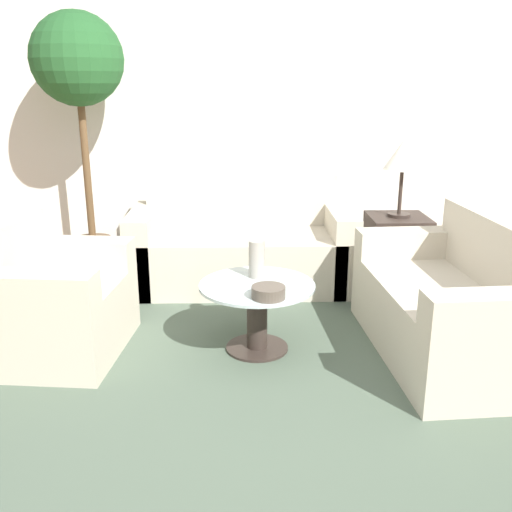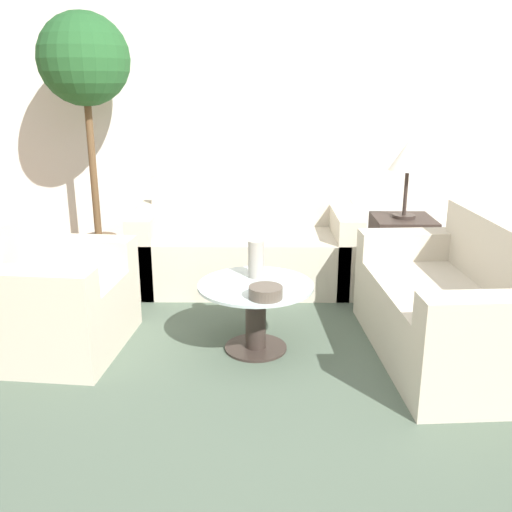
% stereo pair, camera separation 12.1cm
% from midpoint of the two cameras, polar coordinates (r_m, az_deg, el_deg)
% --- Properties ---
extents(ground_plane, '(14.00, 14.00, 0.00)m').
position_cam_midpoint_polar(ground_plane, '(2.97, -0.42, -16.58)').
color(ground_plane, '#8E603D').
extents(wall_back, '(10.00, 0.06, 2.60)m').
position_cam_midpoint_polar(wall_back, '(5.31, -0.01, 13.34)').
color(wall_back, white).
rests_on(wall_back, ground_plane).
extents(rug, '(3.47, 3.41, 0.01)m').
position_cam_midpoint_polar(rug, '(3.71, 0.92, -9.25)').
color(rug, '#4C5B4C').
rests_on(rug, ground_plane).
extents(sofa_main, '(1.82, 0.82, 0.89)m').
position_cam_midpoint_polar(sofa_main, '(4.80, -0.25, 0.74)').
color(sofa_main, beige).
rests_on(sofa_main, ground_plane).
extents(armchair, '(0.85, 0.97, 0.85)m').
position_cam_midpoint_polar(armchair, '(3.81, -18.97, -4.60)').
color(armchair, beige).
rests_on(armchair, ground_plane).
extents(loveseat, '(0.87, 1.51, 0.87)m').
position_cam_midpoint_polar(loveseat, '(3.73, 20.24, -5.25)').
color(loveseat, beige).
rests_on(loveseat, ground_plane).
extents(coffee_table, '(0.72, 0.72, 0.44)m').
position_cam_midpoint_polar(coffee_table, '(3.59, 0.94, -5.20)').
color(coffee_table, '#332823').
rests_on(coffee_table, ground_plane).
extents(side_table, '(0.47, 0.47, 0.60)m').
position_cam_midpoint_polar(side_table, '(4.83, 14.98, 0.29)').
color(side_table, '#332823').
rests_on(side_table, ground_plane).
extents(table_lamp, '(0.30, 0.30, 0.62)m').
position_cam_midpoint_polar(table_lamp, '(4.68, 15.72, 9.43)').
color(table_lamp, '#332823').
rests_on(table_lamp, side_table).
extents(potted_plant, '(0.73, 0.73, 2.18)m').
position_cam_midpoint_polar(potted_plant, '(4.96, -16.00, 16.77)').
color(potted_plant, brown).
rests_on(potted_plant, ground_plane).
extents(vase, '(0.10, 0.10, 0.24)m').
position_cam_midpoint_polar(vase, '(3.62, 0.96, -0.30)').
color(vase, '#9E998E').
rests_on(vase, coffee_table).
extents(bowl, '(0.20, 0.20, 0.07)m').
position_cam_midpoint_polar(bowl, '(3.30, 2.02, -3.65)').
color(bowl, brown).
rests_on(bowl, coffee_table).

